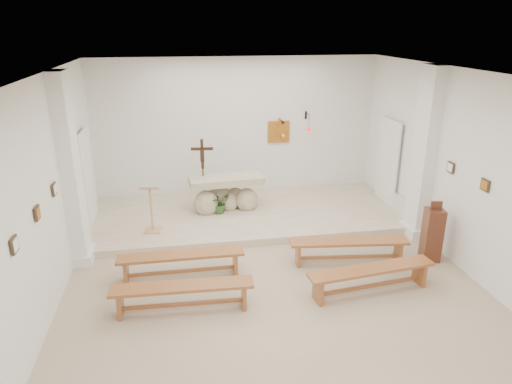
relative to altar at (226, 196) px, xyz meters
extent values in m
cube|color=tan|center=(0.46, -3.72, -0.48)|extent=(7.00, 10.00, 0.00)
cube|color=silver|center=(-3.03, -3.72, 1.27)|extent=(0.02, 10.00, 3.50)
cube|color=silver|center=(3.95, -3.72, 1.27)|extent=(0.02, 10.00, 3.50)
cube|color=silver|center=(0.46, 1.27, 1.27)|extent=(7.00, 0.02, 3.50)
cube|color=silver|center=(0.46, -3.72, 3.01)|extent=(7.00, 10.00, 0.02)
cube|color=beige|center=(0.46, -0.22, -0.41)|extent=(6.98, 3.00, 0.15)
cube|color=white|center=(-2.91, -1.72, 1.27)|extent=(0.26, 0.55, 3.50)
cube|color=white|center=(3.83, -1.72, 1.27)|extent=(0.26, 0.55, 3.50)
cube|color=#C9852F|center=(1.51, 1.24, 1.17)|extent=(0.55, 0.04, 0.55)
cube|color=black|center=(2.21, 1.25, 1.57)|extent=(0.04, 0.02, 0.20)
cylinder|color=black|center=(2.21, 1.10, 1.64)|extent=(0.02, 0.30, 0.02)
cylinder|color=black|center=(2.21, 0.95, 1.47)|extent=(0.01, 0.01, 0.34)
sphere|color=red|center=(2.21, 0.95, 1.28)|extent=(0.11, 0.11, 0.11)
cube|color=#382A19|center=(-3.01, -4.52, 1.24)|extent=(0.03, 0.20, 0.20)
cube|color=#382A19|center=(-3.01, -3.52, 1.24)|extent=(0.03, 0.20, 0.20)
cube|color=#382A19|center=(-3.01, -2.52, 1.24)|extent=(0.03, 0.20, 0.20)
cube|color=#382A19|center=(3.93, -3.52, 1.24)|extent=(0.03, 0.20, 0.20)
cube|color=#382A19|center=(3.93, -2.52, 1.24)|extent=(0.03, 0.20, 0.20)
cube|color=silver|center=(-2.97, -1.02, -0.21)|extent=(0.10, 0.85, 0.52)
cube|color=silver|center=(3.89, -1.02, -0.21)|extent=(0.10, 0.85, 0.52)
ellipsoid|color=beige|center=(-0.47, -0.17, -0.10)|extent=(0.54, 0.46, 0.62)
ellipsoid|color=beige|center=(0.48, -0.07, -0.12)|extent=(0.51, 0.43, 0.58)
ellipsoid|color=beige|center=(-0.13, 0.15, -0.09)|extent=(0.58, 0.49, 0.54)
ellipsoid|color=beige|center=(0.24, 0.15, -0.13)|extent=(0.47, 0.40, 0.51)
ellipsoid|color=beige|center=(0.07, -0.04, -0.16)|extent=(0.40, 0.34, 0.47)
cube|color=beige|center=(0.02, 0.00, 0.38)|extent=(1.72, 0.78, 0.16)
cube|color=tan|center=(-1.64, -0.96, -0.31)|extent=(0.34, 0.34, 0.04)
cylinder|color=tan|center=(-1.64, -0.96, 0.12)|extent=(0.05, 0.05, 0.91)
cube|color=tan|center=(-1.64, -0.97, 0.62)|extent=(0.40, 0.31, 0.15)
cube|color=white|center=(-1.64, -1.01, 0.66)|extent=(0.34, 0.25, 0.12)
cylinder|color=#321D10|center=(-0.50, 0.13, -0.32)|extent=(0.22, 0.22, 0.03)
cylinder|color=#321D10|center=(-0.50, 0.13, 0.17)|extent=(0.03, 0.03, 1.00)
cube|color=#321D10|center=(-0.50, 0.13, 0.99)|extent=(0.07, 0.05, 0.68)
cube|color=#321D10|center=(-0.50, 0.13, 1.10)|extent=(0.50, 0.10, 0.06)
cube|color=#321D10|center=(-0.50, 0.10, 0.96)|extent=(0.09, 0.05, 0.29)
imported|color=#2C5622|center=(-0.17, -0.20, -0.08)|extent=(0.58, 0.55, 0.50)
cube|color=#512B17|center=(3.56, -2.82, 0.03)|extent=(0.37, 0.37, 1.03)
cube|color=#512B17|center=(3.56, -2.82, 0.62)|extent=(0.21, 0.08, 0.17)
cube|color=brown|center=(-1.08, -2.67, -0.05)|extent=(2.19, 0.35, 0.05)
cube|color=brown|center=(-2.02, -2.67, -0.27)|extent=(0.06, 0.32, 0.42)
cube|color=brown|center=(-0.13, -2.68, -0.27)|extent=(0.06, 0.32, 0.42)
cube|color=brown|center=(-1.08, -2.67, -0.36)|extent=(1.84, 0.06, 0.05)
cube|color=brown|center=(1.99, -2.67, -0.05)|extent=(2.21, 0.60, 0.05)
cube|color=brown|center=(1.05, -2.57, -0.27)|extent=(0.10, 0.32, 0.42)
cube|color=brown|center=(2.93, -2.78, -0.27)|extent=(0.10, 0.32, 0.42)
cube|color=brown|center=(1.99, -2.67, -0.36)|extent=(1.83, 0.27, 0.05)
cube|color=brown|center=(-1.08, -3.70, -0.05)|extent=(2.20, 0.43, 0.05)
cube|color=brown|center=(-2.02, -3.66, -0.27)|extent=(0.07, 0.32, 0.42)
cube|color=brown|center=(-0.13, -3.73, -0.27)|extent=(0.07, 0.32, 0.42)
cube|color=brown|center=(-1.08, -3.70, -0.36)|extent=(1.84, 0.13, 0.05)
cube|color=brown|center=(1.99, -3.70, -0.05)|extent=(2.21, 0.62, 0.05)
cube|color=brown|center=(1.06, -3.81, -0.27)|extent=(0.10, 0.32, 0.42)
cube|color=brown|center=(2.93, -3.58, -0.27)|extent=(0.10, 0.32, 0.42)
cube|color=brown|center=(1.99, -3.70, -0.36)|extent=(1.83, 0.29, 0.05)
camera|label=1|loc=(-1.00, -9.84, 3.72)|focal=32.00mm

